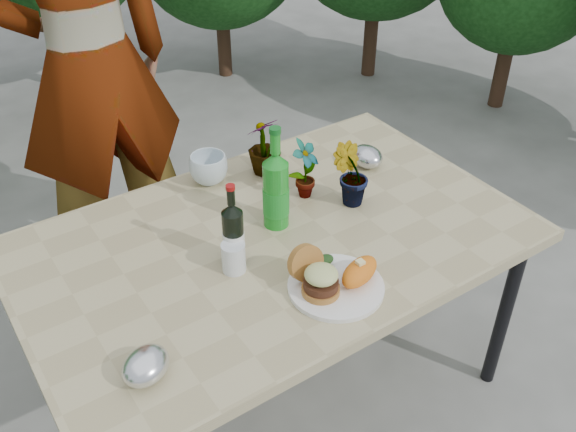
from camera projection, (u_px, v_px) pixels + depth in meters
ground at (277, 388)px, 2.49m from camera, size 80.00×80.00×0.00m
patio_table at (274, 250)px, 2.08m from camera, size 1.60×1.00×0.75m
dinner_plate at (336, 287)px, 1.85m from camera, size 0.28×0.28×0.01m
burger_stack at (317, 276)px, 1.80m from camera, size 0.11×0.16×0.11m
sweet_potato at (359, 272)px, 1.84m from camera, size 0.17×0.12×0.06m
grilled_veg at (322, 262)px, 1.91m from camera, size 0.08×0.05×0.03m
wine_bottle at (233, 234)px, 1.89m from camera, size 0.07×0.07×0.27m
sparkling_water at (276, 191)px, 2.03m from camera, size 0.09×0.09×0.35m
plastic_cup at (234, 257)px, 1.89m from camera, size 0.07×0.07×0.09m
seedling_left at (305, 169)px, 2.17m from camera, size 0.14×0.12×0.22m
seedling_mid at (350, 175)px, 2.14m from camera, size 0.16×0.15×0.22m
seedling_right at (264, 146)px, 2.30m from camera, size 0.14×0.14×0.22m
blue_bowl at (209, 169)px, 2.28m from camera, size 0.15×0.15×0.11m
foil_packet_left at (146, 366)px, 1.57m from camera, size 0.17×0.16×0.08m
foil_packet_right at (367, 156)px, 2.37m from camera, size 0.11×0.13×0.08m
person at (90, 67)px, 2.54m from camera, size 0.74×0.50×1.98m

